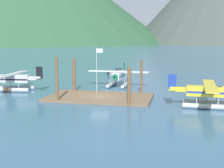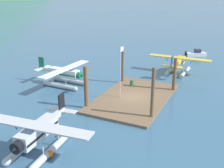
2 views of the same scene
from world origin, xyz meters
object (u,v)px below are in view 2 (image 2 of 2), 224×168
flagpole (121,66)px  mooring_buoy (49,154)px  fuel_drum (132,83)px  boat_white_open_se (197,54)px  seaplane_silver_port_fwd (38,135)px  seaplane_yellow_stbd_aft (178,64)px  seaplane_white_bow_centre (64,75)px

flagpole → mooring_buoy: (-14.49, 0.14, -4.05)m
fuel_drum → boat_white_open_se: boat_white_open_se is taller
flagpole → seaplane_silver_port_fwd: size_ratio=0.63×
seaplane_silver_port_fwd → mooring_buoy: bearing=-106.4°
seaplane_yellow_stbd_aft → seaplane_white_bow_centre: same height
seaplane_yellow_stbd_aft → mooring_buoy: bearing=171.6°
fuel_drum → seaplane_silver_port_fwd: (-18.57, 1.41, 0.84)m
fuel_drum → seaplane_white_bow_centre: bearing=109.5°
seaplane_white_bow_centre → mooring_buoy: bearing=-149.1°
seaplane_white_bow_centre → seaplane_silver_port_fwd: (-15.25, -7.94, 0.00)m
mooring_buoy → seaplane_silver_port_fwd: size_ratio=0.06×
seaplane_white_bow_centre → seaplane_silver_port_fwd: bearing=-152.5°
mooring_buoy → fuel_drum: bearing=0.1°
seaplane_yellow_stbd_aft → seaplane_silver_port_fwd: same height
fuel_drum → mooring_buoy: 18.99m
seaplane_white_bow_centre → boat_white_open_se: seaplane_white_bow_centre is taller
mooring_buoy → seaplane_yellow_stbd_aft: (29.25, -4.33, 1.24)m
fuel_drum → seaplane_white_bow_centre: 9.96m
seaplane_yellow_stbd_aft → boat_white_open_se: 14.56m
seaplane_white_bow_centre → boat_white_open_se: size_ratio=2.39×
flagpole → mooring_buoy: size_ratio=9.87×
fuel_drum → seaplane_silver_port_fwd: seaplane_silver_port_fwd is taller
seaplane_yellow_stbd_aft → seaplane_silver_port_fwd: (-28.83, 5.77, 0.00)m
seaplane_white_bow_centre → boat_white_open_se: 31.65m
seaplane_white_bow_centre → seaplane_silver_port_fwd: same height
seaplane_yellow_stbd_aft → boat_white_open_se: (14.50, -0.85, -1.09)m
seaplane_white_bow_centre → boat_white_open_se: bearing=-27.4°
fuel_drum → seaplane_white_bow_centre: seaplane_white_bow_centre is taller
seaplane_white_bow_centre → seaplane_yellow_stbd_aft: bearing=-45.3°
mooring_buoy → seaplane_yellow_stbd_aft: size_ratio=0.06×
fuel_drum → boat_white_open_se: size_ratio=0.20×
mooring_buoy → flagpole: bearing=-0.6°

